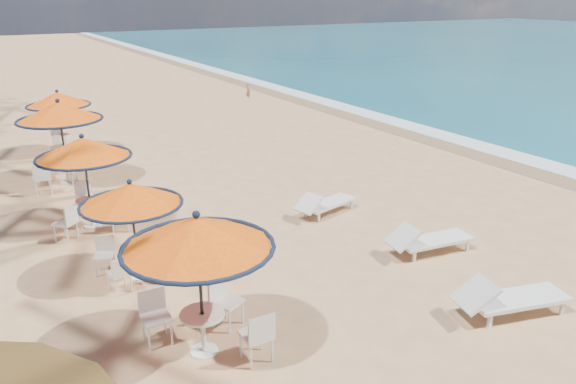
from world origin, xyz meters
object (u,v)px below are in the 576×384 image
object	(u,v)px
station_2	(84,160)
lounger_mid	(427,239)
station_0	(200,250)
station_3	(59,122)
lounger_far	(324,203)
station_4	(58,105)
station_1	(131,207)
lounger_near	(508,298)

from	to	relation	value
station_2	lounger_mid	world-z (taller)	station_2
station_0	lounger_mid	xyz separation A→B (m)	(5.75, 0.89, -1.50)
station_3	lounger_far	world-z (taller)	station_3
station_3	station_4	world-z (taller)	station_3
lounger_mid	lounger_far	size ratio (longest dim) A/B	1.08
station_1	station_3	xyz separation A→B (m)	(-0.12, 7.22, 0.35)
station_0	lounger_near	bearing A→B (deg)	-19.06
station_0	station_4	size ratio (longest dim) A/B	1.07
station_0	station_2	bearing A→B (deg)	94.18
lounger_near	lounger_mid	bearing A→B (deg)	92.63
lounger_mid	lounger_near	bearing A→B (deg)	-94.28
station_0	lounger_near	distance (m)	5.69
station_1	station_3	size ratio (longest dim) A/B	0.82
station_1	lounger_near	world-z (taller)	station_1
station_2	lounger_far	size ratio (longest dim) A/B	1.22
station_1	lounger_mid	world-z (taller)	station_1
station_1	station_4	xyz separation A→B (m)	(0.43, 10.87, 0.21)
station_4	station_1	bearing A→B (deg)	-92.24
station_3	station_4	distance (m)	3.70
lounger_near	station_2	bearing A→B (deg)	139.31
station_0	station_3	bearing A→B (deg)	92.07
lounger_far	station_2	bearing A→B (deg)	143.20
station_4	lounger_far	size ratio (longest dim) A/B	1.19
station_0	lounger_far	distance (m)	6.65
station_4	lounger_far	bearing A→B (deg)	-63.70
station_3	lounger_mid	xyz separation A→B (m)	(6.13, -9.39, -1.58)
station_1	lounger_near	distance (m)	7.40
lounger_near	lounger_mid	world-z (taller)	lounger_near
station_3	lounger_mid	world-z (taller)	station_3
lounger_near	station_0	bearing A→B (deg)	175.45
lounger_mid	station_2	bearing A→B (deg)	146.33
station_0	lounger_far	bearing A→B (deg)	38.55
station_1	lounger_mid	distance (m)	6.51
station_3	lounger_mid	bearing A→B (deg)	-56.90
station_0	station_2	world-z (taller)	station_0
station_2	lounger_far	xyz separation A→B (m)	(5.53, -2.30, -1.45)
station_1	lounger_near	xyz separation A→B (m)	(5.44, -4.86, -1.21)
station_1	lounger_mid	bearing A→B (deg)	-19.94
station_2	station_3	distance (m)	3.94
station_4	station_2	bearing A→B (deg)	-94.80
station_0	lounger_near	world-z (taller)	station_0
station_1	station_4	bearing A→B (deg)	87.76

